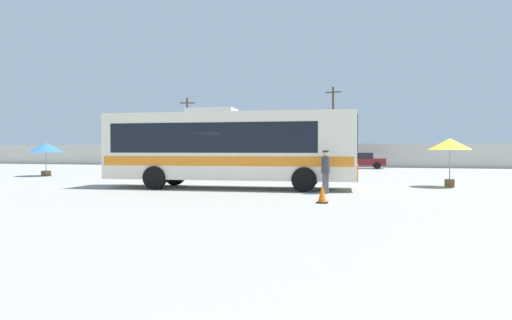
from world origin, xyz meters
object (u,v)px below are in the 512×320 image
(parked_car_third_black, at_px, (299,160))
(utility_pole_near, at_px, (187,130))
(utility_pole_far, at_px, (333,125))
(attendant_by_bus_door, at_px, (326,169))
(coach_bus_cream_orange, at_px, (227,146))
(roadside_tree_midleft, at_px, (247,131))
(traffic_cone_on_apron, at_px, (322,194))
(parked_car_rightmost_maroon, at_px, (362,160))
(vendor_umbrella_secondary_blue, at_px, (46,148))
(parked_car_leftmost_dark_blue, at_px, (176,159))
(roadside_tree_left, at_px, (182,134))
(vendor_umbrella_near_gate_yellow, at_px, (450,145))
(parked_car_second_dark_blue, at_px, (232,160))

(parked_car_third_black, xyz_separation_m, utility_pole_near, (-14.75, 6.34, 3.38))
(utility_pole_near, height_order, utility_pole_far, utility_pole_far)
(utility_pole_near, bearing_deg, attendant_by_bus_door, -57.18)
(utility_pole_near, bearing_deg, coach_bus_cream_orange, -62.50)
(coach_bus_cream_orange, distance_m, parked_car_third_black, 23.91)
(attendant_by_bus_door, height_order, roadside_tree_midleft, roadside_tree_midleft)
(utility_pole_far, relative_size, traffic_cone_on_apron, 13.78)
(attendant_by_bus_door, distance_m, parked_car_rightmost_maroon, 25.20)
(vendor_umbrella_secondary_blue, height_order, parked_car_leftmost_dark_blue, vendor_umbrella_secondary_blue)
(parked_car_third_black, relative_size, parked_car_rightmost_maroon, 0.94)
(parked_car_rightmost_maroon, xyz_separation_m, roadside_tree_left, (-22.72, 9.08, 3.02))
(coach_bus_cream_orange, xyz_separation_m, vendor_umbrella_near_gate_yellow, (9.93, 3.48, 0.02))
(parked_car_third_black, xyz_separation_m, parked_car_rightmost_maroon, (6.02, -0.09, -0.02))
(vendor_umbrella_near_gate_yellow, xyz_separation_m, utility_pole_near, (-25.65, 26.72, 2.22))
(utility_pole_near, bearing_deg, traffic_cone_on_apron, -59.28)
(utility_pole_far, height_order, roadside_tree_left, utility_pole_far)
(parked_car_third_black, bearing_deg, coach_bus_cream_orange, -87.67)
(coach_bus_cream_orange, xyz_separation_m, parked_car_leftmost_dark_blue, (-13.66, 22.88, -1.18))
(parked_car_third_black, bearing_deg, attendant_by_bus_door, -77.41)
(vendor_umbrella_secondary_blue, xyz_separation_m, parked_car_rightmost_maroon, (19.95, 18.06, -1.09))
(roadside_tree_midleft, bearing_deg, utility_pole_far, -11.55)
(parked_car_leftmost_dark_blue, height_order, parked_car_rightmost_maroon, parked_car_rightmost_maroon)
(parked_car_leftmost_dark_blue, bearing_deg, coach_bus_cream_orange, -59.15)
(parked_car_third_black, distance_m, traffic_cone_on_apron, 29.04)
(parked_car_third_black, height_order, traffic_cone_on_apron, parked_car_third_black)
(parked_car_second_dark_blue, bearing_deg, coach_bus_cream_orange, -71.80)
(parked_car_third_black, height_order, roadside_tree_midleft, roadside_tree_midleft)
(parked_car_rightmost_maroon, bearing_deg, utility_pole_far, 115.23)
(parked_car_rightmost_maroon, bearing_deg, vendor_umbrella_secondary_blue, -137.85)
(vendor_umbrella_near_gate_yellow, relative_size, vendor_umbrella_secondary_blue, 0.99)
(traffic_cone_on_apron, bearing_deg, vendor_umbrella_secondary_blue, 152.60)
(vendor_umbrella_near_gate_yellow, bearing_deg, parked_car_rightmost_maroon, 103.54)
(parked_car_third_black, height_order, roadside_tree_left, roadside_tree_left)
(roadside_tree_midleft, xyz_separation_m, traffic_cone_on_apron, (14.07, -37.83, -3.73))
(parked_car_rightmost_maroon, distance_m, roadside_tree_left, 24.65)
(utility_pole_near, bearing_deg, parked_car_second_dark_blue, -41.02)
(roadside_tree_left, bearing_deg, coach_bus_cream_orange, -61.73)
(parked_car_leftmost_dark_blue, bearing_deg, vendor_umbrella_near_gate_yellow, -39.41)
(vendor_umbrella_near_gate_yellow, xyz_separation_m, parked_car_leftmost_dark_blue, (-23.60, 19.39, -1.20))
(attendant_by_bus_door, distance_m, vendor_umbrella_near_gate_yellow, 7.26)
(coach_bus_cream_orange, bearing_deg, traffic_cone_on_apron, -42.77)
(parked_car_second_dark_blue, height_order, utility_pole_far, utility_pole_far)
(parked_car_second_dark_blue, relative_size, utility_pole_far, 0.49)
(attendant_by_bus_door, xyz_separation_m, roadside_tree_midleft, (-13.81, 34.68, 3.05))
(coach_bus_cream_orange, bearing_deg, utility_pole_near, 117.50)
(vendor_umbrella_near_gate_yellow, relative_size, utility_pole_far, 0.26)
(roadside_tree_midleft, bearing_deg, utility_pole_near, -155.12)
(vendor_umbrella_secondary_blue, xyz_separation_m, parked_car_leftmost_dark_blue, (1.24, 17.16, -1.10))
(vendor_umbrella_secondary_blue, relative_size, parked_car_leftmost_dark_blue, 0.56)
(traffic_cone_on_apron, bearing_deg, parked_car_leftmost_dark_blue, 124.13)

